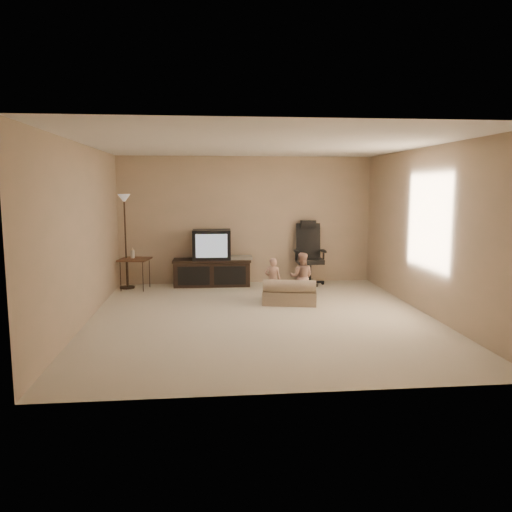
# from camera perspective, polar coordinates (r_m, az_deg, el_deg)

# --- Properties ---
(floor) EXTENTS (5.50, 5.50, 0.00)m
(floor) POSITION_cam_1_polar(r_m,az_deg,el_deg) (7.41, 0.64, -7.00)
(floor) COLOR beige
(floor) RESTS_ON ground
(room_shell) EXTENTS (5.50, 5.50, 5.50)m
(room_shell) POSITION_cam_1_polar(r_m,az_deg,el_deg) (7.17, 0.66, 4.81)
(room_shell) COLOR white
(room_shell) RESTS_ON floor
(tv_stand) EXTENTS (1.53, 0.60, 1.09)m
(tv_stand) POSITION_cam_1_polar(r_m,az_deg,el_deg) (9.71, -5.02, -0.73)
(tv_stand) COLOR black
(tv_stand) RESTS_ON floor
(office_chair) EXTENTS (0.61, 0.63, 1.25)m
(office_chair) POSITION_cam_1_polar(r_m,az_deg,el_deg) (9.86, 6.09, -0.63)
(office_chair) COLOR black
(office_chair) RESTS_ON floor
(side_table) EXTENTS (0.61, 0.61, 0.79)m
(side_table) POSITION_cam_1_polar(r_m,az_deg,el_deg) (9.58, -13.71, -0.38)
(side_table) COLOR brown
(side_table) RESTS_ON floor
(floor_lamp) EXTENTS (0.28, 0.28, 1.77)m
(floor_lamp) POSITION_cam_1_polar(r_m,az_deg,el_deg) (9.62, -14.76, 4.00)
(floor_lamp) COLOR #302115
(floor_lamp) RESTS_ON floor
(child_sofa) EXTENTS (0.95, 0.66, 0.42)m
(child_sofa) POSITION_cam_1_polar(r_m,az_deg,el_deg) (8.19, 3.87, -4.34)
(child_sofa) COLOR gray
(child_sofa) RESTS_ON floor
(toddler_left) EXTENTS (0.31, 0.25, 0.74)m
(toddler_left) POSITION_cam_1_polar(r_m,az_deg,el_deg) (8.30, 1.93, -2.74)
(toddler_left) COLOR tan
(toddler_left) RESTS_ON floor
(toddler_right) EXTENTS (0.44, 0.31, 0.83)m
(toddler_right) POSITION_cam_1_polar(r_m,az_deg,el_deg) (8.36, 5.21, -2.41)
(toddler_right) COLOR tan
(toddler_right) RESTS_ON floor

